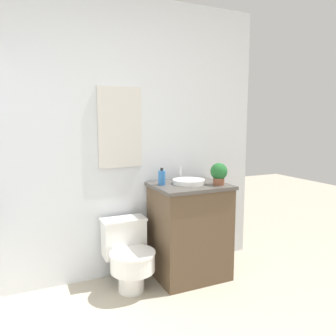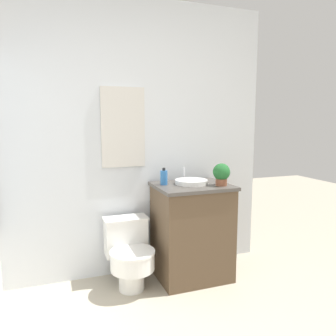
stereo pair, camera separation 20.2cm
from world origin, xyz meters
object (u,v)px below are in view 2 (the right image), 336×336
toilet (129,252)px  potted_plant (221,173)px  sink (191,182)px  soap_bottle (164,177)px

toilet → potted_plant: potted_plant is taller
potted_plant → toilet: bearing=169.5°
toilet → sink: (0.58, 0.01, 0.58)m
sink → potted_plant: 0.28m
soap_bottle → potted_plant: 0.51m
toilet → sink: 0.82m
toilet → potted_plant: bearing=-10.5°
toilet → soap_bottle: bearing=9.7°
soap_bottle → sink: bearing=-12.3°
soap_bottle → potted_plant: (0.46, -0.20, 0.04)m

